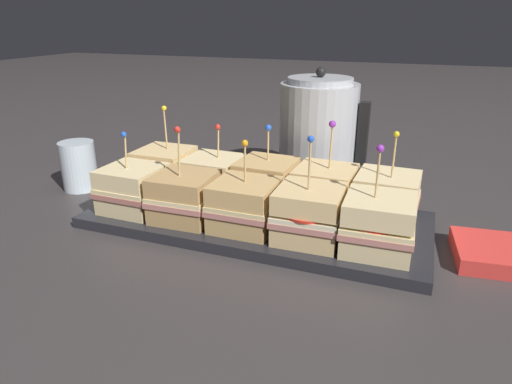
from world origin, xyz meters
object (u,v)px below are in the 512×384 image
object	(u,v)px
sandwich_front_center	(246,205)
sandwich_back_center	(267,183)
drinking_glass	(79,166)
sandwich_front_far_right	(378,225)
sandwich_back_left	(214,177)
sandwich_back_right	(324,191)
napkin_stack	(496,253)
sandwich_front_right	(309,214)
serving_platter	(256,220)
kettle_steel	(318,133)
sandwich_back_far_right	(386,199)
sandwich_front_left	(185,197)
sandwich_front_far_left	(133,188)
sandwich_back_far_left	(165,170)

from	to	relation	value
sandwich_front_center	sandwich_back_center	bearing A→B (deg)	90.82
sandwich_back_center	drinking_glass	xyz separation A→B (m)	(-0.40, -0.02, -0.01)
sandwich_front_far_right	sandwich_front_center	bearing A→B (deg)	179.05
sandwich_back_left	sandwich_back_right	size ratio (longest dim) A/B	0.86
sandwich_back_right	napkin_stack	xyz separation A→B (m)	(0.27, -0.04, -0.05)
drinking_glass	napkin_stack	size ratio (longest dim) A/B	0.79
sandwich_front_far_right	drinking_glass	bearing A→B (deg)	171.59
sandwich_front_right	sandwich_back_right	size ratio (longest dim) A/B	1.00
serving_platter	kettle_steel	size ratio (longest dim) A/B	2.37
sandwich_back_far_right	sandwich_back_left	bearing A→B (deg)	-179.88
sandwich_front_center	drinking_glass	distance (m)	0.41
sandwich_front_center	kettle_steel	distance (m)	0.30
serving_platter	sandwich_back_right	bearing A→B (deg)	25.86
drinking_glass	napkin_stack	distance (m)	0.77
sandwich_back_right	napkin_stack	distance (m)	0.27
sandwich_front_left	kettle_steel	world-z (taller)	kettle_steel
serving_platter	sandwich_front_far_right	xyz separation A→B (m)	(0.21, -0.05, 0.05)
sandwich_back_center	drinking_glass	size ratio (longest dim) A/B	1.45
serving_platter	sandwich_front_left	distance (m)	0.13
sandwich_front_far_right	kettle_steel	distance (m)	0.34
sandwich_front_far_left	sandwich_front_far_right	distance (m)	0.42
sandwich_front_right	sandwich_back_center	world-z (taller)	sandwich_front_right
sandwich_front_left	sandwich_front_center	size ratio (longest dim) A/B	1.10
sandwich_front_left	drinking_glass	bearing A→B (deg)	163.24
serving_platter	napkin_stack	size ratio (longest dim) A/B	4.58
sandwich_back_right	napkin_stack	bearing A→B (deg)	-9.16
sandwich_front_far_right	napkin_stack	bearing A→B (deg)	20.51
sandwich_front_left	sandwich_front_far_left	bearing A→B (deg)	178.65
kettle_steel	napkin_stack	size ratio (longest dim) A/B	1.93
sandwich_back_far_left	napkin_stack	size ratio (longest dim) A/B	1.30
sandwich_back_far_right	drinking_glass	size ratio (longest dim) A/B	1.56
serving_platter	sandwich_back_center	bearing A→B (deg)	90.03
serving_platter	sandwich_front_right	xyz separation A→B (m)	(0.11, -0.05, 0.05)
sandwich_front_left	sandwich_back_far_left	xyz separation A→B (m)	(-0.10, 0.11, 0.00)
sandwich_front_far_right	napkin_stack	xyz separation A→B (m)	(0.16, 0.06, -0.05)
sandwich_front_left	sandwich_front_right	bearing A→B (deg)	-0.02
sandwich_front_right	napkin_stack	world-z (taller)	sandwich_front_right
sandwich_back_far_left	kettle_steel	distance (m)	0.32
sandwich_back_left	kettle_steel	distance (m)	0.25
sandwich_back_far_left	drinking_glass	bearing A→B (deg)	-174.95
sandwich_back_right	kettle_steel	size ratio (longest dim) A/B	0.67
drinking_glass	sandwich_back_left	bearing A→B (deg)	2.80
sandwich_back_far_right	sandwich_front_right	bearing A→B (deg)	-134.43
serving_platter	kettle_steel	bearing A→B (deg)	79.46
sandwich_front_right	sandwich_front_far_right	xyz separation A→B (m)	(0.10, -0.00, -0.00)
sandwich_front_left	sandwich_back_left	xyz separation A→B (m)	(0.00, 0.10, -0.00)
drinking_glass	sandwich_front_left	bearing A→B (deg)	-16.76
sandwich_front_far_left	sandwich_back_far_right	xyz separation A→B (m)	(0.42, 0.10, 0.00)
serving_platter	sandwich_front_far_left	bearing A→B (deg)	-166.46
sandwich_front_far_left	sandwich_back_left	world-z (taller)	sandwich_front_far_left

